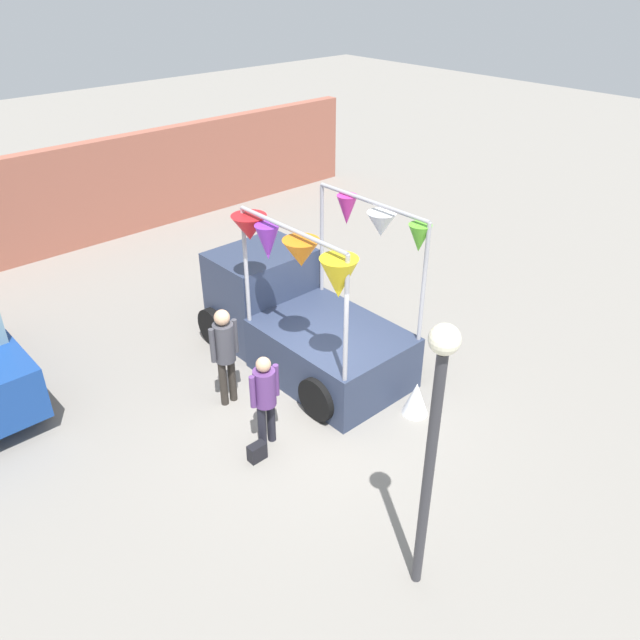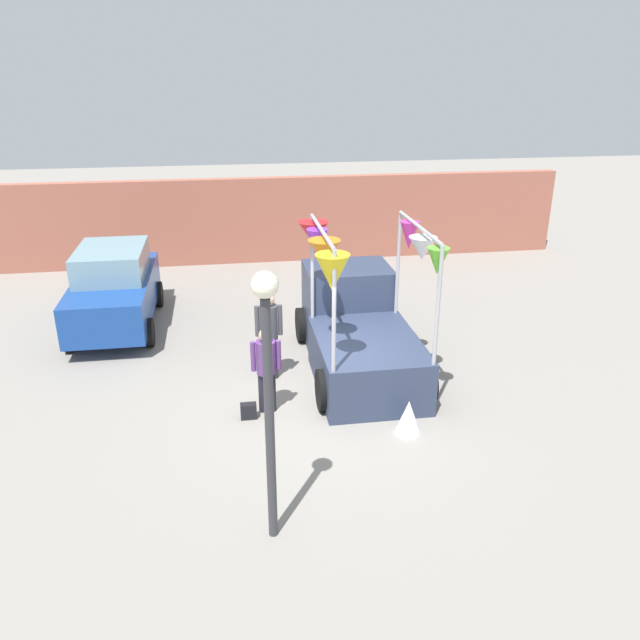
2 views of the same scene
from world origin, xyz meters
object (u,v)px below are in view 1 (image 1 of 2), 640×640
person_customer (265,393)px  handbag (257,452)px  person_vendor (225,348)px  vendor_truck (294,313)px  street_lamp (434,428)px  folded_kite_bundle_white (416,398)px

person_customer → handbag: 0.91m
handbag → person_customer: bearing=29.7°
person_vendor → person_customer: bearing=-96.9°
vendor_truck → street_lamp: street_lamp is taller
person_customer → handbag: person_customer is taller
folded_kite_bundle_white → person_vendor: bearing=132.3°
handbag → folded_kite_bundle_white: size_ratio=0.47×
person_vendor → handbag: bearing=-109.0°
street_lamp → person_vendor: bearing=85.8°
person_vendor → folded_kite_bundle_white: (2.12, -2.33, -0.79)m
handbag → folded_kite_bundle_white: 2.77m
person_customer → street_lamp: (-0.17, -3.19, 1.45)m
person_customer → person_vendor: person_vendor is taller
person_vendor → street_lamp: (-0.33, -4.44, 1.31)m
person_vendor → handbag: 1.81m
street_lamp → vendor_truck: bearing=66.4°
vendor_truck → person_customer: 2.52m
person_vendor → street_lamp: street_lamp is taller
person_customer → vendor_truck: bearing=40.1°
vendor_truck → handbag: size_ratio=14.56×
person_customer → person_vendor: 1.27m
vendor_truck → folded_kite_bundle_white: bearing=-82.7°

